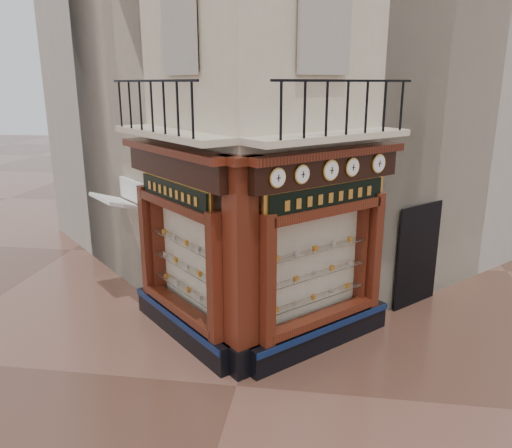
% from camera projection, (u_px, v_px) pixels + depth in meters
% --- Properties ---
extents(ground, '(80.00, 80.00, 0.00)m').
position_uv_depth(ground, '(237.00, 386.00, 8.73)').
color(ground, '#533327').
rests_on(ground, ground).
extents(main_building, '(11.31, 11.31, 12.00)m').
position_uv_depth(main_building, '(277.00, 48.00, 12.96)').
color(main_building, beige).
rests_on(main_building, ground).
extents(neighbour_left, '(11.31, 11.31, 11.00)m').
position_uv_depth(neighbour_left, '(207.00, 70.00, 15.79)').
color(neighbour_left, '#B3AC9C').
rests_on(neighbour_left, ground).
extents(neighbour_right, '(11.31, 11.31, 11.00)m').
position_uv_depth(neighbour_right, '(366.00, 70.00, 15.11)').
color(neighbour_right, '#B3AC9C').
rests_on(neighbour_right, ground).
extents(shopfront_left, '(2.86, 2.86, 3.98)m').
position_uv_depth(shopfront_left, '(180.00, 247.00, 9.88)').
color(shopfront_left, black).
rests_on(shopfront_left, ground).
extents(shopfront_right, '(2.86, 2.86, 3.98)m').
position_uv_depth(shopfront_right, '(323.00, 254.00, 9.49)').
color(shopfront_right, black).
rests_on(shopfront_right, ground).
extents(corner_pilaster, '(0.85, 0.85, 3.98)m').
position_uv_depth(corner_pilaster, '(241.00, 272.00, 8.68)').
color(corner_pilaster, black).
rests_on(corner_pilaster, ground).
extents(balcony, '(5.94, 2.97, 1.03)m').
position_uv_depth(balcony, '(249.00, 135.00, 9.00)').
color(balcony, beige).
rests_on(balcony, ground).
extents(clock_a, '(0.28, 0.28, 0.34)m').
position_uv_depth(clock_a, '(277.00, 178.00, 8.15)').
color(clock_a, gold).
rests_on(clock_a, ground).
extents(clock_b, '(0.27, 0.27, 0.34)m').
position_uv_depth(clock_b, '(302.00, 174.00, 8.46)').
color(clock_b, gold).
rests_on(clock_b, ground).
extents(clock_c, '(0.30, 0.30, 0.38)m').
position_uv_depth(clock_c, '(331.00, 170.00, 8.85)').
color(clock_c, gold).
rests_on(clock_c, ground).
extents(clock_d, '(0.28, 0.28, 0.35)m').
position_uv_depth(clock_d, '(352.00, 167.00, 9.17)').
color(clock_d, gold).
rests_on(clock_d, ground).
extents(clock_e, '(0.30, 0.30, 0.37)m').
position_uv_depth(clock_e, '(378.00, 163.00, 9.59)').
color(clock_e, gold).
rests_on(clock_e, ground).
extents(awning, '(1.47, 1.47, 0.32)m').
position_uv_depth(awning, '(122.00, 298.00, 12.31)').
color(awning, white).
rests_on(awning, ground).
extents(signboard_left, '(1.95, 1.95, 0.52)m').
position_uv_depth(signboard_left, '(174.00, 192.00, 9.53)').
color(signboard_left, gold).
rests_on(signboard_left, ground).
extents(signboard_right, '(2.17, 2.17, 0.58)m').
position_uv_depth(signboard_right, '(328.00, 197.00, 9.13)').
color(signboard_right, gold).
rests_on(signboard_right, ground).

